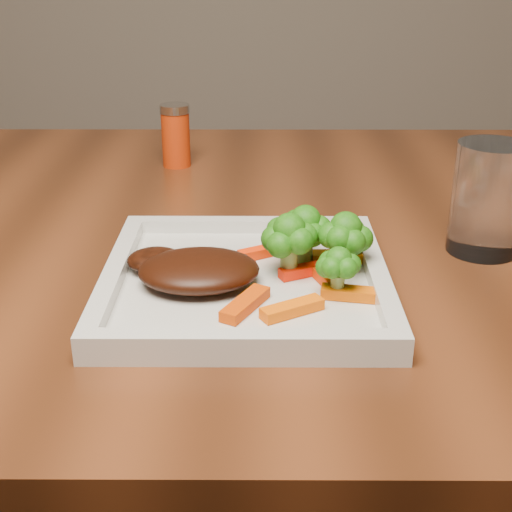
{
  "coord_description": "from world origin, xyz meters",
  "views": [
    {
      "loc": [
        0.03,
        -0.75,
        1.06
      ],
      "look_at": [
        0.02,
        -0.13,
        0.79
      ],
      "focal_mm": 50.0,
      "sensor_mm": 36.0,
      "label": 1
    }
  ],
  "objects_px": {
    "plate": "(246,285)",
    "spice_shaker": "(176,136)",
    "drinking_glass": "(488,199)",
    "steak": "(199,270)",
    "dining_table": "(192,466)"
  },
  "relations": [
    {
      "from": "steak",
      "to": "spice_shaker",
      "type": "xyz_separation_m",
      "value": [
        -0.07,
        0.43,
        0.02
      ]
    },
    {
      "from": "dining_table",
      "to": "spice_shaker",
      "type": "distance_m",
      "value": 0.48
    },
    {
      "from": "plate",
      "to": "dining_table",
      "type": "bearing_deg",
      "value": 113.76
    },
    {
      "from": "dining_table",
      "to": "plate",
      "type": "distance_m",
      "value": 0.43
    },
    {
      "from": "plate",
      "to": "spice_shaker",
      "type": "bearing_deg",
      "value": 104.9
    },
    {
      "from": "steak",
      "to": "drinking_glass",
      "type": "bearing_deg",
      "value": 19.99
    },
    {
      "from": "dining_table",
      "to": "drinking_glass",
      "type": "bearing_deg",
      "value": -14.55
    },
    {
      "from": "steak",
      "to": "spice_shaker",
      "type": "distance_m",
      "value": 0.43
    },
    {
      "from": "plate",
      "to": "drinking_glass",
      "type": "distance_m",
      "value": 0.28
    },
    {
      "from": "dining_table",
      "to": "plate",
      "type": "relative_size",
      "value": 5.93
    },
    {
      "from": "plate",
      "to": "drinking_glass",
      "type": "xyz_separation_m",
      "value": [
        0.26,
        0.1,
        0.05
      ]
    },
    {
      "from": "dining_table",
      "to": "spice_shaker",
      "type": "height_order",
      "value": "spice_shaker"
    },
    {
      "from": "drinking_glass",
      "to": "spice_shaker",
      "type": "bearing_deg",
      "value": 139.12
    },
    {
      "from": "plate",
      "to": "drinking_glass",
      "type": "relative_size",
      "value": 2.25
    },
    {
      "from": "spice_shaker",
      "to": "drinking_glass",
      "type": "bearing_deg",
      "value": -40.88
    }
  ]
}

